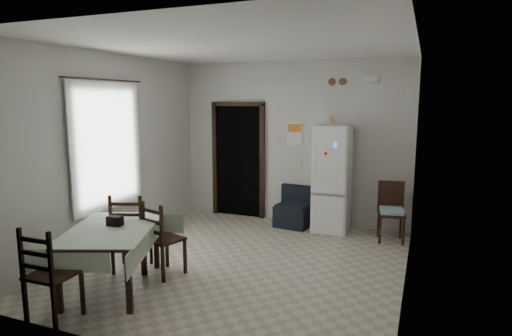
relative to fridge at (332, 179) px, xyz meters
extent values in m
plane|color=#BEB49B|center=(-0.81, -1.93, -0.90)|extent=(4.50, 4.50, 0.00)
cube|color=black|center=(-1.86, 0.53, 0.15)|extent=(0.90, 0.45, 2.10)
cube|color=black|center=(-2.35, 0.29, 0.15)|extent=(0.08, 0.10, 2.18)
cube|color=black|center=(-1.37, 0.29, 0.15)|extent=(0.08, 0.10, 2.18)
cube|color=black|center=(-1.86, 0.29, 1.24)|extent=(1.06, 0.10, 0.08)
cube|color=silver|center=(-2.96, -2.13, 0.65)|extent=(0.10, 1.20, 1.60)
cube|color=silver|center=(-2.85, -2.13, 0.65)|extent=(0.02, 1.45, 1.85)
cylinder|color=black|center=(-2.84, -2.13, 1.60)|extent=(0.02, 1.60, 0.02)
cube|color=white|center=(-0.76, 0.31, 0.72)|extent=(0.28, 0.02, 0.40)
cube|color=orange|center=(-0.76, 0.30, 0.82)|extent=(0.24, 0.01, 0.14)
cube|color=beige|center=(-0.66, 0.31, 0.20)|extent=(0.08, 0.02, 0.12)
cylinder|color=#543321|center=(-0.11, 0.30, 1.62)|extent=(0.12, 0.03, 0.12)
cylinder|color=#543321|center=(0.07, 0.30, 1.62)|extent=(0.12, 0.03, 0.12)
cube|color=white|center=(0.54, 0.28, 1.65)|extent=(0.25, 0.07, 0.09)
cone|color=tan|center=(-0.03, -0.06, 0.99)|extent=(0.22, 0.22, 0.17)
cube|color=black|center=(-1.95, -3.11, -0.11)|extent=(0.19, 0.12, 0.12)
camera|label=1|loc=(1.44, -7.05, 1.32)|focal=30.00mm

